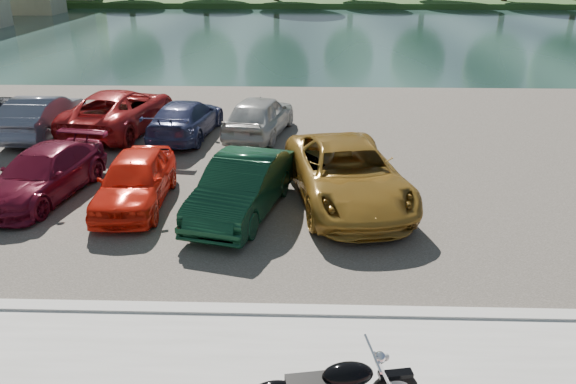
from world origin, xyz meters
The scene contains 11 objects.
kerb centered at (0.00, 2.00, 0.07)m, with size 60.00×0.30×0.14m, color #A6A39C.
parking_lot centered at (0.00, 11.00, 0.02)m, with size 60.00×18.00×0.04m, color #3D3A31.
river centered at (0.00, 40.00, 0.00)m, with size 120.00×40.00×0.00m, color #1B322F.
car_3 centered at (-6.04, 6.96, 0.65)m, with size 1.71×4.21×1.22m, color maroon.
car_4 centered at (-3.55, 6.51, 0.69)m, with size 1.54×3.83×1.30m, color red.
car_5 centered at (-0.87, 6.07, 0.73)m, with size 1.46×4.18×1.38m, color #0D331E.
car_6 centered at (1.66, 6.85, 0.79)m, with size 2.48×5.38×1.50m, color olive.
car_9 centered at (-8.33, 12.14, 0.74)m, with size 1.48×4.23×1.39m, color slate.
car_10 centered at (-5.88, 12.78, 0.77)m, with size 2.43×5.27×1.46m, color #A41B1B.
car_11 centered at (-3.43, 12.16, 0.66)m, with size 1.74×4.29×1.25m, color navy.
car_12 centered at (-0.94, 12.32, 0.74)m, with size 1.66×4.13×1.41m, color #ABAAA6.
Camera 1 is at (0.61, -6.15, 5.82)m, focal length 35.00 mm.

